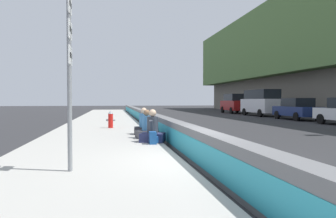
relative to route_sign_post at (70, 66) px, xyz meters
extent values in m
plane|color=#2B2B2D|center=(0.66, -2.93, -2.23)|extent=(160.00, 160.00, 0.00)
cube|color=#A8A59E|center=(0.66, -0.28, -2.16)|extent=(80.00, 4.40, 0.14)
cube|color=slate|center=(0.66, -2.93, -1.81)|extent=(76.00, 0.44, 0.85)
cube|color=teal|center=(0.66, -2.70, -1.85)|extent=(74.48, 0.01, 0.54)
cylinder|color=gray|center=(0.00, 0.01, -0.29)|extent=(0.09, 0.09, 3.60)
cube|color=white|center=(0.00, -0.01, 1.21)|extent=(0.44, 0.02, 0.36)
cube|color=black|center=(0.00, -0.03, 1.21)|extent=(0.30, 0.01, 0.10)
cube|color=white|center=(0.00, -0.01, 0.71)|extent=(0.44, 0.02, 0.36)
cube|color=black|center=(0.00, -0.03, 0.71)|extent=(0.30, 0.01, 0.10)
cube|color=white|center=(0.00, -0.01, 0.21)|extent=(0.44, 0.02, 0.36)
cube|color=black|center=(0.00, -0.03, 0.21)|extent=(0.30, 0.01, 0.10)
cylinder|color=red|center=(9.76, -0.74, -1.73)|extent=(0.24, 0.24, 0.72)
cone|color=gray|center=(9.76, -0.74, -1.29)|extent=(0.26, 0.26, 0.16)
cylinder|color=gray|center=(9.76, -0.91, -1.70)|extent=(0.10, 0.12, 0.10)
cylinder|color=gray|center=(9.76, -0.57, -1.70)|extent=(0.10, 0.12, 0.10)
cube|color=#23284C|center=(4.09, -2.17, -1.95)|extent=(0.89, 0.97, 0.30)
cylinder|color=#333842|center=(4.09, -2.17, -1.52)|extent=(0.38, 0.38, 0.56)
sphere|color=beige|center=(4.09, -2.17, -1.11)|extent=(0.25, 0.25, 0.25)
cylinder|color=#333842|center=(4.28, -2.24, -1.57)|extent=(0.31, 0.22, 0.49)
cylinder|color=#333842|center=(3.89, -2.10, -1.57)|extent=(0.31, 0.22, 0.49)
cube|color=#424247|center=(5.20, -2.09, -1.95)|extent=(0.74, 0.84, 0.29)
cylinder|color=#427FB7|center=(5.20, -2.09, -1.54)|extent=(0.36, 0.36, 0.54)
sphere|color=#8E6647|center=(5.20, -2.09, -1.15)|extent=(0.24, 0.24, 0.24)
cylinder|color=#427FB7|center=(5.40, -2.07, -1.59)|extent=(0.29, 0.16, 0.47)
cylinder|color=#427FB7|center=(5.00, -2.12, -1.59)|extent=(0.29, 0.16, 0.47)
cube|color=black|center=(6.54, -2.12, -1.95)|extent=(0.73, 0.84, 0.30)
cylinder|color=#427FB7|center=(6.54, -2.12, -1.52)|extent=(0.38, 0.38, 0.56)
sphere|color=beige|center=(6.54, -2.12, -1.12)|extent=(0.25, 0.25, 0.25)
cylinder|color=#427FB7|center=(6.75, -2.13, -1.58)|extent=(0.30, 0.15, 0.49)
cylinder|color=#427FB7|center=(6.34, -2.10, -1.58)|extent=(0.30, 0.15, 0.49)
cube|color=navy|center=(3.55, -2.11, -1.89)|extent=(0.32, 0.22, 0.40)
cube|color=navy|center=(3.55, -2.25, -1.95)|extent=(0.22, 0.06, 0.20)
cylinder|color=black|center=(11.79, -14.11, -1.90)|extent=(0.67, 0.24, 0.66)
cube|color=navy|center=(16.07, -15.08, -1.54)|extent=(4.54, 1.91, 0.72)
cube|color=black|center=(15.97, -15.08, -0.85)|extent=(2.24, 1.67, 0.66)
cylinder|color=black|center=(17.53, -14.25, -1.90)|extent=(0.67, 0.24, 0.66)
cylinder|color=black|center=(17.49, -15.98, -1.90)|extent=(0.67, 0.24, 0.66)
cylinder|color=black|center=(14.65, -14.18, -1.90)|extent=(0.67, 0.24, 0.66)
cylinder|color=black|center=(14.61, -15.91, -1.90)|extent=(0.67, 0.24, 0.66)
cube|color=silver|center=(22.20, -15.13, -1.22)|extent=(5.15, 2.09, 1.30)
cube|color=black|center=(22.10, -15.13, -0.12)|extent=(4.14, 1.87, 0.90)
cylinder|color=black|center=(23.81, -14.15, -1.87)|extent=(0.73, 0.24, 0.72)
cylinder|color=black|center=(23.86, -16.03, -1.87)|extent=(0.73, 0.24, 0.72)
cylinder|color=black|center=(20.54, -14.23, -1.87)|extent=(0.73, 0.24, 0.72)
cylinder|color=black|center=(20.59, -16.11, -1.87)|extent=(0.73, 0.24, 0.72)
cube|color=maroon|center=(28.75, -15.03, -1.30)|extent=(4.84, 2.03, 1.10)
cube|color=black|center=(28.65, -15.03, -0.35)|extent=(3.14, 1.80, 0.80)
cylinder|color=black|center=(30.30, -14.14, -1.85)|extent=(0.76, 0.24, 0.76)
cylinder|color=black|center=(30.26, -15.99, -1.85)|extent=(0.76, 0.24, 0.76)
cylinder|color=black|center=(27.23, -14.07, -1.85)|extent=(0.76, 0.24, 0.76)
cylinder|color=black|center=(27.19, -15.91, -1.85)|extent=(0.76, 0.24, 0.76)
camera|label=1|loc=(-6.49, -0.83, -0.68)|focal=33.75mm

